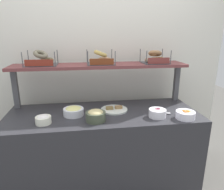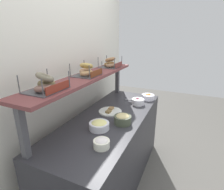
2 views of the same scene
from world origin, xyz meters
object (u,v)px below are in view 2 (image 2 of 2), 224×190
bowl_egg_salad (99,125)px  bowl_cream_cheese (101,143)px  bagel_basket_sesame (87,71)px  bowl_beet_salad (138,101)px  bowl_fruit_salad (148,97)px  bowl_hummus (123,119)px  bagel_basket_poppy (46,84)px  serving_plate_white (110,111)px  serving_spoon_near_plate (134,100)px  bagel_basket_everything (110,64)px

bowl_egg_salad → bowl_cream_cheese: bearing=-148.3°
bowl_egg_salad → bagel_basket_sesame: size_ratio=0.67×
bagel_basket_sesame → bowl_beet_salad: bearing=-43.1°
bowl_egg_salad → bagel_basket_sesame: bagel_basket_sesame is taller
bowl_fruit_salad → bowl_hummus: size_ratio=0.97×
bagel_basket_poppy → serving_plate_white: bearing=-18.1°
bowl_beet_salad → bagel_basket_poppy: bearing=157.1°
serving_plate_white → bagel_basket_sesame: 0.53m
bowl_egg_salad → serving_spoon_near_plate: bowl_egg_salad is taller
bowl_fruit_salad → bagel_basket_everything: bagel_basket_everything is taller
bowl_hummus → bagel_basket_poppy: 0.80m
bowl_egg_salad → serving_spoon_near_plate: 0.88m
bowl_beet_salad → serving_spoon_near_plate: bearing=36.5°
bowl_fruit_salad → bagel_basket_poppy: bearing=158.0°
bowl_cream_cheese → bowl_hummus: size_ratio=0.75×
serving_spoon_near_plate → bagel_basket_sesame: bagel_basket_sesame is taller
serving_plate_white → bagel_basket_poppy: bearing=161.9°
bagel_basket_poppy → bagel_basket_sesame: 0.59m
serving_spoon_near_plate → bagel_basket_everything: size_ratio=0.64×
bowl_beet_salad → bowl_cream_cheese: bearing=-180.0°
bowl_egg_salad → bowl_cream_cheese: size_ratio=1.44×
bowl_beet_salad → serving_plate_white: bearing=148.8°
bowl_egg_salad → bagel_basket_poppy: bearing=135.5°
bagel_basket_poppy → bowl_beet_salad: bearing=-22.9°
bowl_cream_cheese → bowl_beet_salad: bearing=0.0°
bowl_cream_cheese → bagel_basket_poppy: bagel_basket_poppy is taller
bagel_basket_everything → bowl_fruit_salad: bearing=-75.2°
bowl_hummus → serving_plate_white: 0.31m
serving_plate_white → bowl_cream_cheese: bearing=-160.9°
bowl_hummus → bagel_basket_poppy: size_ratio=0.58×
bowl_hummus → serving_spoon_near_plate: 0.69m
bowl_cream_cheese → bowl_hummus: (0.44, -0.01, 0.01)m
bowl_fruit_salad → serving_plate_white: 0.67m
bowl_fruit_salad → bagel_basket_everything: 0.68m
bowl_fruit_salad → bagel_basket_sesame: bagel_basket_sesame is taller
bowl_hummus → bagel_basket_sesame: bearing=78.7°
bowl_fruit_salad → bagel_basket_poppy: bagel_basket_poppy is taller
bowl_egg_salad → bagel_basket_poppy: 0.61m
bowl_beet_salad → bowl_fruit_salad: size_ratio=0.93×
bowl_beet_salad → serving_spoon_near_plate: 0.15m
bowl_hummus → serving_spoon_near_plate: bowl_hummus is taller
bowl_beet_salad → bowl_hummus: size_ratio=0.90×
bagel_basket_everything → bowl_cream_cheese: bearing=-158.7°
bowl_beet_salad → bowl_hummus: bowl_hummus is taller
serving_spoon_near_plate → bagel_basket_poppy: (-1.18, 0.36, 0.47)m
bowl_fruit_salad → bowl_cream_cheese: bearing=176.6°
bowl_egg_salad → bowl_fruit_salad: size_ratio=1.11×
bagel_basket_poppy → bowl_egg_salad: bearing=-44.5°
bagel_basket_sesame → serving_spoon_near_plate: bearing=-30.9°
bowl_cream_cheese → bowl_fruit_salad: bearing=-3.4°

